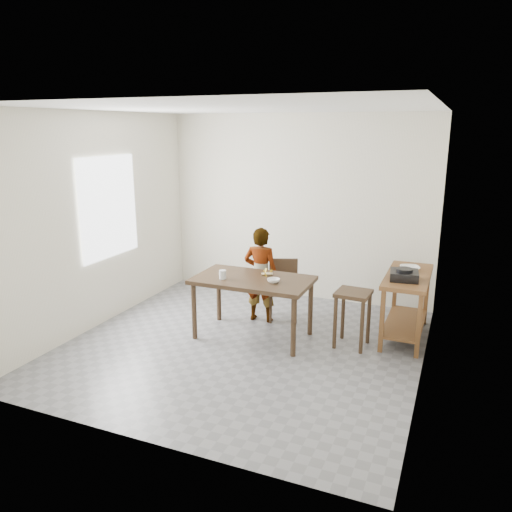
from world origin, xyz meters
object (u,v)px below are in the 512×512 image
at_px(dining_table, 253,308).
at_px(child, 261,275).
at_px(prep_counter, 406,306).
at_px(dining_chair, 283,291).
at_px(stool, 352,319).

xyz_separation_m(dining_table, child, (-0.11, 0.54, 0.26)).
relative_size(dining_table, child, 1.11).
height_order(prep_counter, dining_chair, prep_counter).
bearing_deg(dining_table, dining_chair, 77.91).
height_order(child, dining_chair, child).
xyz_separation_m(child, stool, (1.29, -0.34, -0.29)).
bearing_deg(child, stool, 162.24).
xyz_separation_m(dining_table, stool, (1.17, 0.20, -0.04)).
distance_m(dining_table, prep_counter, 1.86).
bearing_deg(prep_counter, dining_chair, -179.61).
height_order(prep_counter, stool, prep_counter).
relative_size(prep_counter, dining_chair, 1.52).
distance_m(dining_chair, stool, 1.14).
xyz_separation_m(prep_counter, stool, (-0.55, -0.50, -0.06)).
height_order(dining_table, stool, dining_table).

